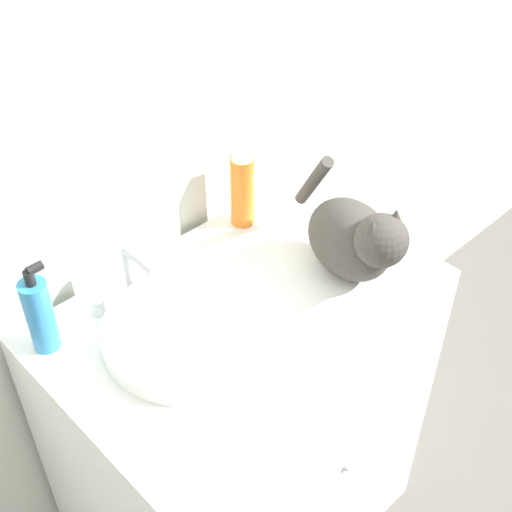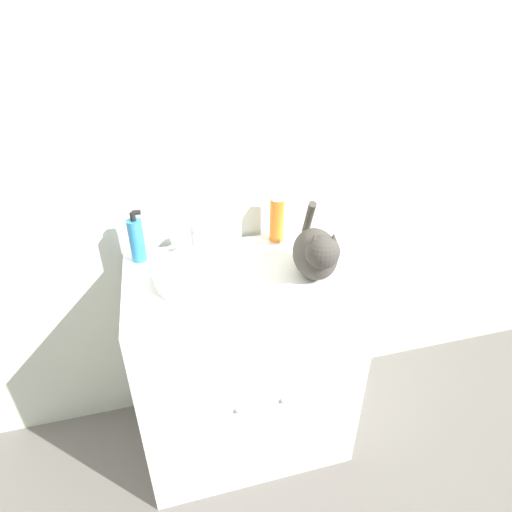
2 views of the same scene
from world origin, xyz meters
name	(u,v)px [view 1 (image 1 of 2)]	position (x,y,z in m)	size (l,w,h in m)	color
wall_back	(136,96)	(0.00, 0.56, 1.25)	(6.00, 0.05, 2.50)	silver
vanity_cabinet	(244,430)	(0.00, 0.26, 0.45)	(0.83, 0.53, 0.89)	white
sink_basin	(187,332)	(-0.14, 0.26, 0.91)	(0.34, 0.34, 0.04)	white
faucet	(133,275)	(-0.14, 0.43, 0.95)	(0.20, 0.11, 0.13)	silver
cat	(355,238)	(0.24, 0.16, 0.99)	(0.19, 0.34, 0.24)	#47423D
soap_bottle	(40,314)	(-0.35, 0.43, 0.98)	(0.06, 0.05, 0.20)	#338CCC
spray_bottle	(242,186)	(0.19, 0.46, 0.99)	(0.06, 0.06, 0.21)	orange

